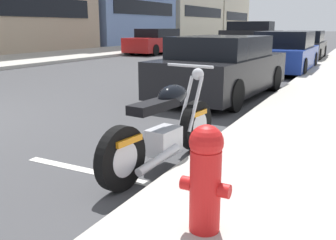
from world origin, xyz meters
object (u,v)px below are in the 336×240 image
at_px(parked_car_at_intersection, 285,53).
at_px(fire_hydrant, 205,176).
at_px(parked_motorcycle, 165,130).
at_px(parked_car_across_street, 303,46).
at_px(car_opposite_curb, 157,42).
at_px(parked_car_second_in_row, 222,68).
at_px(crossing_truck, 250,33).

relative_size(parked_car_at_intersection, fire_hydrant, 5.50).
relative_size(parked_motorcycle, fire_hydrant, 2.72).
xyz_separation_m(parked_car_across_street, car_opposite_curb, (0.50, 8.18, 0.03)).
bearing_deg(fire_hydrant, parked_car_across_street, 5.75).
bearing_deg(parked_car_across_street, parked_motorcycle, -178.51).
bearing_deg(parked_car_at_intersection, car_opposite_curb, 54.74).
height_order(parked_car_at_intersection, parked_car_across_street, parked_car_at_intersection).
relative_size(parked_car_second_in_row, fire_hydrant, 5.43).
bearing_deg(parked_motorcycle, car_opposite_curb, 35.45).
xyz_separation_m(parked_car_at_intersection, car_opposite_curb, (5.85, 8.31, 0.02)).
bearing_deg(parked_car_second_in_row, parked_car_across_street, 2.53).
relative_size(parked_car_second_in_row, car_opposite_curb, 0.89).
relative_size(crossing_truck, car_opposite_curb, 1.12).
bearing_deg(fire_hydrant, crossing_truck, 14.70).
bearing_deg(parked_car_at_intersection, crossing_truck, 18.34).
bearing_deg(car_opposite_curb, parked_car_across_street, 88.97).
distance_m(parked_car_second_in_row, parked_car_at_intersection, 5.57).
distance_m(parked_car_across_street, fire_hydrant, 16.77).
bearing_deg(parked_car_at_intersection, parked_car_across_street, 1.31).
height_order(parked_car_second_in_row, fire_hydrant, parked_car_second_in_row).
relative_size(parked_car_at_intersection, parked_car_across_street, 0.95).
xyz_separation_m(parked_motorcycle, crossing_truck, (29.91, 7.19, 0.59)).
bearing_deg(car_opposite_curb, parked_car_second_in_row, 37.42).
bearing_deg(fire_hydrant, parked_car_second_in_row, 18.14).
distance_m(parked_motorcycle, fire_hydrant, 1.65).
relative_size(car_opposite_curb, fire_hydrant, 6.07).
bearing_deg(parked_motorcycle, parked_car_across_street, 8.83).
distance_m(parked_motorcycle, crossing_truck, 30.77).
height_order(parked_motorcycle, parked_car_across_street, parked_car_across_street).
distance_m(parked_car_at_intersection, fire_hydrant, 11.44).
bearing_deg(crossing_truck, car_opposite_curb, 85.69).
xyz_separation_m(parked_car_second_in_row, crossing_truck, (25.43, 6.29, 0.37)).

